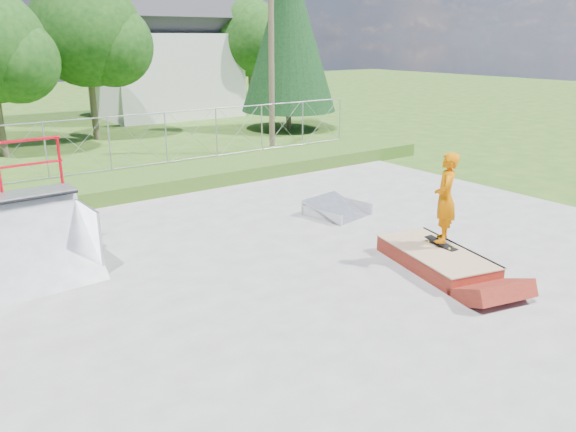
% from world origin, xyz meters
% --- Properties ---
extents(ground, '(120.00, 120.00, 0.00)m').
position_xyz_m(ground, '(0.00, 0.00, 0.00)').
color(ground, '#2E5518').
rests_on(ground, ground).
extents(concrete_pad, '(20.00, 16.00, 0.04)m').
position_xyz_m(concrete_pad, '(0.00, 0.00, 0.02)').
color(concrete_pad, gray).
rests_on(concrete_pad, ground).
extents(grass_berm, '(24.00, 3.00, 0.50)m').
position_xyz_m(grass_berm, '(0.00, 9.50, 0.25)').
color(grass_berm, '#2E5518').
rests_on(grass_berm, ground).
extents(grind_box, '(1.89, 2.93, 0.40)m').
position_xyz_m(grind_box, '(3.17, -0.58, 0.20)').
color(grind_box, maroon).
rests_on(grind_box, concrete_pad).
extents(quarter_pipe, '(2.78, 2.38, 2.69)m').
position_xyz_m(quarter_pipe, '(-4.12, 3.86, 1.35)').
color(quarter_pipe, '#9A9CA1').
rests_on(quarter_pipe, concrete_pad).
extents(flat_bank_ramp, '(1.63, 1.71, 0.43)m').
position_xyz_m(flat_bank_ramp, '(3.87, 3.45, 0.21)').
color(flat_bank_ramp, '#9A9CA1').
rests_on(flat_bank_ramp, concrete_pad).
extents(skateboard, '(0.24, 0.80, 0.13)m').
position_xyz_m(skateboard, '(3.48, -0.45, 0.45)').
color(skateboard, black).
rests_on(skateboard, grind_box).
extents(skater, '(0.85, 0.79, 1.94)m').
position_xyz_m(skater, '(3.48, -0.45, 1.42)').
color(skater, '#D26800').
rests_on(skater, grind_box).
extents(chain_link_fence, '(20.00, 0.06, 1.80)m').
position_xyz_m(chain_link_fence, '(0.00, 10.50, 1.40)').
color(chain_link_fence, '#919499').
rests_on(chain_link_fence, grass_berm).
extents(gable_house, '(8.40, 6.08, 8.94)m').
position_xyz_m(gable_house, '(9.00, 26.00, 3.84)').
color(gable_house, silver).
rests_on(gable_house, ground).
extents(utility_pole, '(0.24, 0.24, 8.00)m').
position_xyz_m(utility_pole, '(7.50, 12.00, 4.00)').
color(utility_pole, brown).
rests_on(utility_pole, ground).
extents(tree_center, '(5.44, 5.12, 7.60)m').
position_xyz_m(tree_center, '(2.78, 19.81, 4.85)').
color(tree_center, brown).
rests_on(tree_center, ground).
extents(tree_right_far, '(5.10, 4.80, 7.12)m').
position_xyz_m(tree_right_far, '(14.27, 23.82, 4.54)').
color(tree_right_far, brown).
rests_on(tree_right_far, ground).
extents(tree_back_mid, '(4.08, 3.84, 5.70)m').
position_xyz_m(tree_back_mid, '(5.21, 27.86, 3.63)').
color(tree_back_mid, brown).
rests_on(tree_back_mid, ground).
extents(conifer_tree, '(5.04, 5.04, 9.10)m').
position_xyz_m(conifer_tree, '(12.00, 17.00, 5.05)').
color(conifer_tree, brown).
rests_on(conifer_tree, ground).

